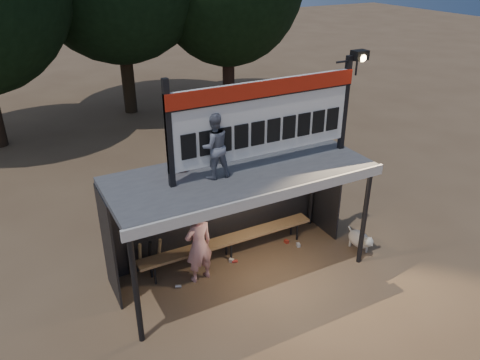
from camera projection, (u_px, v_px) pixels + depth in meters
name	position (u px, v px, depth m)	size (l,w,h in m)	color
ground	(240.00, 271.00, 9.77)	(80.00, 80.00, 0.00)	brown
player	(199.00, 245.00, 9.19)	(0.59, 0.39, 1.62)	silver
child_a	(214.00, 146.00, 8.23)	(0.59, 0.46, 1.20)	slate
child_b	(178.00, 147.00, 8.54)	(0.47, 0.30, 0.95)	#A72919
dugout_shelter	(235.00, 188.00, 9.14)	(5.10, 2.08, 2.32)	#434245
scoreboard_assembly	(268.00, 115.00, 8.52)	(4.10, 0.27, 1.99)	black
bench	(228.00, 240.00, 10.01)	(4.00, 0.35, 0.48)	olive
dog	(360.00, 240.00, 10.32)	(0.36, 0.81, 0.49)	beige
bats	(145.00, 257.00, 9.49)	(0.68, 0.35, 0.84)	olive
litter	(249.00, 258.00, 10.12)	(3.03, 0.43, 0.08)	#A42A1C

